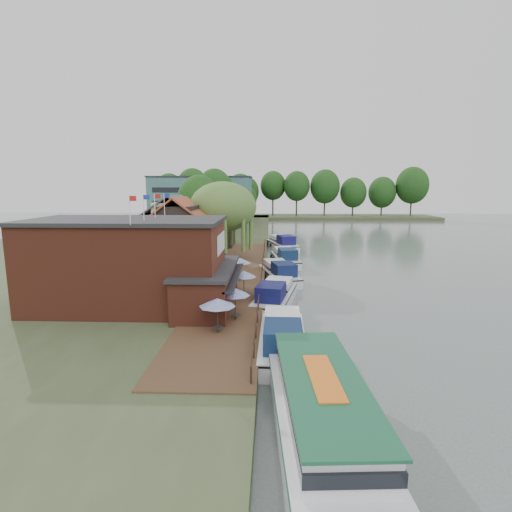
{
  "coord_description": "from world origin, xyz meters",
  "views": [
    {
      "loc": [
        -4.38,
        -32.51,
        10.83
      ],
      "look_at": [
        -6.0,
        12.0,
        3.0
      ],
      "focal_mm": 28.0,
      "sensor_mm": 36.0,
      "label": 1
    }
  ],
  "objects": [
    {
      "name": "ground",
      "position": [
        0.0,
        0.0,
        0.0
      ],
      "size": [
        260.0,
        260.0,
        0.0
      ],
      "primitive_type": "plane",
      "color": "#4E5A58",
      "rests_on": "ground"
    },
    {
      "name": "land_bank",
      "position": [
        -30.0,
        35.0,
        0.5
      ],
      "size": [
        50.0,
        140.0,
        1.0
      ],
      "primitive_type": "cube",
      "color": "#384728",
      "rests_on": "ground"
    },
    {
      "name": "quay_deck",
      "position": [
        -8.0,
        10.0,
        1.05
      ],
      "size": [
        6.0,
        50.0,
        0.1
      ],
      "primitive_type": "cube",
      "color": "#47301E",
      "rests_on": "land_bank"
    },
    {
      "name": "quay_rail",
      "position": [
        -5.3,
        10.5,
        1.5
      ],
      "size": [
        0.2,
        49.0,
        1.0
      ],
      "primitive_type": null,
      "color": "black",
      "rests_on": "land_bank"
    },
    {
      "name": "pub",
      "position": [
        -14.0,
        -1.0,
        4.65
      ],
      "size": [
        20.0,
        11.0,
        7.3
      ],
      "primitive_type": null,
      "color": "maroon",
      "rests_on": "land_bank"
    },
    {
      "name": "hotel_block",
      "position": [
        -22.0,
        70.0,
        7.15
      ],
      "size": [
        25.4,
        12.4,
        12.3
      ],
      "primitive_type": null,
      "color": "#38666B",
      "rests_on": "land_bank"
    },
    {
      "name": "cottage_a",
      "position": [
        -15.0,
        14.0,
        5.25
      ],
      "size": [
        8.6,
        7.6,
        8.5
      ],
      "primitive_type": null,
      "color": "black",
      "rests_on": "land_bank"
    },
    {
      "name": "cottage_b",
      "position": [
        -18.0,
        24.0,
        5.25
      ],
      "size": [
        9.6,
        8.6,
        8.5
      ],
      "primitive_type": null,
      "color": "beige",
      "rests_on": "land_bank"
    },
    {
      "name": "cottage_c",
      "position": [
        -14.0,
        33.0,
        5.25
      ],
      "size": [
        7.6,
        7.6,
        8.5
      ],
      "primitive_type": null,
      "color": "black",
      "rests_on": "land_bank"
    },
    {
      "name": "willow",
      "position": [
        -10.5,
        19.0,
        6.21
      ],
      "size": [
        8.6,
        8.6,
        10.43
      ],
      "primitive_type": null,
      "color": "#476B2D",
      "rests_on": "land_bank"
    },
    {
      "name": "umbrella_0",
      "position": [
        -7.88,
        -7.04,
        2.29
      ],
      "size": [
        2.46,
        2.46,
        2.38
      ],
      "primitive_type": null,
      "color": "navy",
      "rests_on": "quay_deck"
    },
    {
      "name": "umbrella_1",
      "position": [
        -6.93,
        -4.31,
        2.29
      ],
      "size": [
        2.21,
        2.21,
        2.38
      ],
      "primitive_type": null,
      "color": "navy",
      "rests_on": "quay_deck"
    },
    {
      "name": "umbrella_2",
      "position": [
        -6.7,
        1.77,
        2.29
      ],
      "size": [
        2.24,
        2.24,
        2.38
      ],
      "primitive_type": null,
      "color": "navy",
      "rests_on": "quay_deck"
    },
    {
      "name": "umbrella_3",
      "position": [
        -8.22,
        4.4,
        2.29
      ],
      "size": [
        2.26,
        2.26,
        2.38
      ],
      "primitive_type": null,
      "color": "#1B3798",
      "rests_on": "quay_deck"
    },
    {
      "name": "umbrella_4",
      "position": [
        -7.56,
        8.19,
        2.29
      ],
      "size": [
        2.37,
        2.37,
        2.38
      ],
      "primitive_type": null,
      "color": "navy",
      "rests_on": "quay_deck"
    },
    {
      "name": "cruiser_0",
      "position": [
        -3.54,
        -7.53,
        1.27
      ],
      "size": [
        3.57,
        10.49,
        2.55
      ],
      "primitive_type": null,
      "rotation": [
        0.0,
        0.0,
        -0.02
      ],
      "color": "white",
      "rests_on": "ground"
    },
    {
      "name": "cruiser_1",
      "position": [
        -3.94,
        2.86,
        1.23
      ],
      "size": [
        5.14,
        10.52,
        2.45
      ],
      "primitive_type": null,
      "rotation": [
        0.0,
        0.0,
        -0.19
      ],
      "color": "silver",
      "rests_on": "ground"
    },
    {
      "name": "cruiser_2",
      "position": [
        -3.33,
        12.55,
        1.24
      ],
      "size": [
        5.66,
        10.66,
        2.47
      ],
      "primitive_type": null,
      "rotation": [
        0.0,
        0.0,
        0.25
      ],
      "color": "silver",
      "rests_on": "ground"
    },
    {
      "name": "cruiser_3",
      "position": [
        -2.27,
        22.43,
        1.26
      ],
      "size": [
        4.59,
        10.63,
        2.51
      ],
      "primitive_type": null,
      "rotation": [
        0.0,
        0.0,
        0.13
      ],
      "color": "silver",
      "rests_on": "ground"
    },
    {
      "name": "cruiser_4",
      "position": [
        -2.32,
        35.93,
        1.33
      ],
      "size": [
        6.36,
        11.36,
        2.66
      ],
      "primitive_type": null,
      "rotation": [
        0.0,
        0.0,
        0.28
      ],
      "color": "white",
      "rests_on": "ground"
    },
    {
      "name": "tour_boat",
      "position": [
        -2.1,
        -17.66,
        1.54
      ],
      "size": [
        4.86,
        14.33,
        3.08
      ],
      "primitive_type": null,
      "rotation": [
        0.0,
        0.0,
        0.06
      ],
      "color": "silver",
      "rests_on": "ground"
    },
    {
      "name": "swan",
      "position": [
        -2.84,
        -11.78,
        0.22
      ],
      "size": [
        0.44,
        0.44,
        0.44
      ],
      "primitive_type": "sphere",
      "color": "white",
      "rests_on": "ground"
    },
    {
      "name": "bank_tree_0",
      "position": [
        -17.96,
        43.9,
        6.97
      ],
      "size": [
        8.46,
        8.46,
        11.94
      ],
      "primitive_type": null,
      "color": "#143811",
      "rests_on": "land_bank"
    },
    {
      "name": "bank_tree_1",
      "position": [
        -16.13,
        51.6,
        7.73
      ],
      "size": [
        7.08,
        7.08,
        13.46
      ],
      "primitive_type": null,
      "color": "#143811",
      "rests_on": "land_bank"
    },
    {
      "name": "bank_tree_2",
      "position": [
        -17.08,
        59.56,
        7.74
      ],
      "size": [
        8.7,
        8.7,
        13.48
      ],
      "primitive_type": null,
      "color": "#143811",
      "rests_on": "land_bank"
    },
    {
      "name": "bank_tree_3",
      "position": [
        -11.43,
        78.65,
        6.09
      ],
      "size": [
        6.43,
        6.43,
        10.18
      ],
      "primitive_type": null,
      "color": "#143811",
      "rests_on": "land_bank"
    },
    {
      "name": "bank_tree_4",
      "position": [
        -15.88,
        85.03,
        7.07
      ],
      "size": [
        8.96,
        8.96,
        12.15
      ],
      "primitive_type": null,
      "color": "#143811",
      "rests_on": "land_bank"
    },
    {
      "name": "bank_tree_5",
      "position": [
        -13.99,
        95.61,
        7.87
      ],
      "size": [
        8.86,
        8.86,
        13.74
      ],
      "primitive_type": null,
      "color": "#143811",
      "rests_on": "land_bank"
    }
  ]
}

